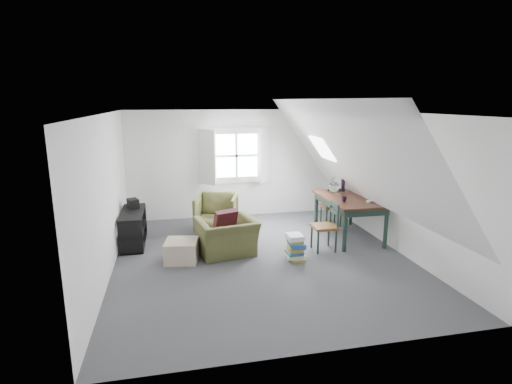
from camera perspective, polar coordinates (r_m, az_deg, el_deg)
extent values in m
plane|color=#46474B|center=(7.09, 0.90, -9.44)|extent=(5.50, 5.50, 0.00)
plane|color=white|center=(6.56, 0.98, 11.20)|extent=(5.50, 5.50, 0.00)
plane|color=white|center=(9.37, -2.85, 4.02)|extent=(5.00, 0.00, 5.00)
plane|color=white|center=(4.18, 9.51, -7.50)|extent=(5.00, 0.00, 5.00)
plane|color=white|center=(6.63, -20.63, -0.53)|extent=(0.00, 5.50, 5.50)
plane|color=white|center=(7.66, 19.48, 1.29)|extent=(0.00, 5.50, 5.50)
plane|color=white|center=(6.45, -12.62, 4.40)|extent=(3.19, 5.50, 4.48)
plane|color=white|center=(7.13, 13.24, 5.15)|extent=(3.19, 5.50, 4.48)
cube|color=white|center=(9.32, -2.85, 5.22)|extent=(1.30, 0.04, 1.30)
cube|color=white|center=(9.08, -6.94, 4.93)|extent=(0.35, 0.35, 1.25)
cube|color=white|center=(9.30, 1.47, 5.21)|extent=(0.35, 0.35, 1.25)
cube|color=white|center=(9.31, -2.84, 5.21)|extent=(1.00, 0.02, 1.00)
cube|color=white|center=(9.29, -2.82, 5.19)|extent=(1.08, 0.04, 0.05)
cube|color=white|center=(9.29, -2.82, 5.19)|extent=(0.05, 0.04, 1.08)
cube|color=white|center=(8.32, 9.43, 6.18)|extent=(0.35, 0.75, 0.47)
imported|color=#4B4D27|center=(7.30, -4.18, -8.81)|extent=(1.14, 1.03, 0.65)
imported|color=#4B4D27|center=(8.57, -5.62, -5.48)|extent=(1.04, 1.05, 0.78)
cube|color=#3D101A|center=(7.25, -4.42, -4.18)|extent=(0.48, 0.38, 0.44)
cube|color=#BCA68D|center=(7.04, -10.57, -8.25)|extent=(0.63, 0.63, 0.36)
cube|color=#331911|center=(8.13, 13.20, -0.90)|extent=(0.99, 1.65, 0.04)
cube|color=#1E322A|center=(8.15, 13.17, -1.50)|extent=(0.88, 1.54, 0.13)
cylinder|color=#1E322A|center=(7.43, 12.59, -5.48)|extent=(0.08, 0.08, 0.78)
cylinder|color=#1E322A|center=(7.80, 18.05, -4.94)|extent=(0.08, 0.08, 0.78)
cylinder|color=#1E322A|center=(8.73, 8.60, -2.55)|extent=(0.08, 0.08, 0.78)
cylinder|color=#1E322A|center=(9.04, 13.43, -2.22)|extent=(0.08, 0.08, 0.78)
sphere|color=silver|center=(8.44, 11.04, 0.72)|extent=(0.23, 0.23, 0.23)
cylinder|color=silver|center=(8.41, 11.08, 1.68)|extent=(0.07, 0.07, 0.12)
cylinder|color=black|center=(8.62, 12.31, 0.95)|extent=(0.08, 0.08, 0.26)
cylinder|color=#3F2D1E|center=(8.57, 12.40, 2.80)|extent=(0.03, 0.05, 0.46)
cylinder|color=#3F2D1E|center=(8.59, 12.47, 2.81)|extent=(0.04, 0.06, 0.46)
cylinder|color=#3F2D1E|center=(8.56, 12.37, 2.79)|extent=(0.05, 0.08, 0.46)
imported|color=black|center=(7.76, 12.47, -1.36)|extent=(0.12, 0.12, 0.10)
cube|color=white|center=(7.82, 15.93, -1.30)|extent=(0.13, 0.11, 0.04)
cube|color=brown|center=(8.93, 10.68, -1.98)|extent=(0.41, 0.41, 0.05)
cylinder|color=#1E322A|center=(9.20, 11.18, -3.03)|extent=(0.03, 0.03, 0.42)
cylinder|color=#1E322A|center=(8.91, 12.00, -3.59)|extent=(0.03, 0.03, 0.42)
cylinder|color=#1E322A|center=(9.08, 9.27, -3.17)|extent=(0.03, 0.03, 0.42)
cylinder|color=#1E322A|center=(8.79, 10.04, -3.74)|extent=(0.03, 0.03, 0.42)
cylinder|color=#1E322A|center=(8.78, 12.19, -0.87)|extent=(0.03, 0.03, 0.43)
cylinder|color=#1E322A|center=(8.66, 10.20, -0.99)|extent=(0.03, 0.03, 0.43)
cube|color=#1E322A|center=(8.68, 11.25, 0.18)|extent=(0.33, 0.03, 0.08)
cube|color=#1E322A|center=(8.71, 11.22, -0.62)|extent=(0.33, 0.03, 0.06)
cube|color=brown|center=(7.42, 9.69, -4.90)|extent=(0.42, 0.42, 0.05)
cylinder|color=#1E322A|center=(7.58, 7.95, -6.31)|extent=(0.04, 0.04, 0.43)
cylinder|color=#1E322A|center=(7.70, 10.34, -6.09)|extent=(0.04, 0.04, 0.43)
cylinder|color=#1E322A|center=(7.28, 8.86, -7.16)|extent=(0.04, 0.04, 0.43)
cylinder|color=#1E322A|center=(7.41, 11.34, -6.92)|extent=(0.04, 0.04, 0.43)
cylinder|color=#1E322A|center=(7.57, 10.62, -2.82)|extent=(0.04, 0.04, 0.45)
cylinder|color=#1E322A|center=(7.27, 11.64, -3.53)|extent=(0.04, 0.04, 0.45)
cube|color=#1E322A|center=(7.38, 11.18, -1.82)|extent=(0.03, 0.34, 0.08)
cube|color=#1E322A|center=(7.41, 11.14, -2.80)|extent=(0.03, 0.34, 0.06)
cube|color=black|center=(8.14, -16.98, -6.90)|extent=(0.42, 1.25, 0.03)
cube|color=black|center=(8.04, -17.11, -4.91)|extent=(0.42, 1.25, 0.03)
cube|color=black|center=(7.96, -17.26, -2.77)|extent=(0.42, 1.25, 0.03)
cube|color=black|center=(7.47, -17.49, -6.32)|extent=(0.42, 0.03, 0.62)
cube|color=black|center=(8.63, -16.79, -3.69)|extent=(0.42, 0.03, 0.62)
cube|color=#264C99|center=(7.76, -17.24, -7.01)|extent=(0.19, 0.21, 0.23)
cube|color=red|center=(8.20, -16.97, -5.91)|extent=(0.19, 0.25, 0.23)
cube|color=white|center=(7.81, -17.30, -4.50)|extent=(0.19, 0.23, 0.21)
cube|color=black|center=(8.17, -17.16, -1.63)|extent=(0.26, 0.30, 0.20)
cube|color=#B29933|center=(7.06, 5.79, -9.43)|extent=(0.24, 0.32, 0.04)
cube|color=white|center=(7.05, 5.49, -9.11)|extent=(0.31, 0.34, 0.04)
cube|color=white|center=(7.03, 5.90, -8.85)|extent=(0.26, 0.34, 0.04)
cube|color=#337F4C|center=(7.01, 5.43, -8.61)|extent=(0.26, 0.32, 0.03)
cube|color=#264C99|center=(6.98, 5.70, -8.44)|extent=(0.28, 0.36, 0.03)
cube|color=#B29933|center=(6.99, 5.63, -8.14)|extent=(0.24, 0.31, 0.03)
cube|color=#B29933|center=(7.00, 5.64, -7.82)|extent=(0.28, 0.35, 0.04)
cube|color=#264C99|center=(6.96, 5.98, -7.61)|extent=(0.28, 0.36, 0.04)
cube|color=#264C99|center=(6.93, 5.80, -7.32)|extent=(0.28, 0.34, 0.04)
cube|color=#B29933|center=(6.97, 5.60, -6.86)|extent=(0.25, 0.32, 0.04)
cube|color=white|center=(6.94, 5.53, -6.56)|extent=(0.26, 0.30, 0.05)
cube|color=white|center=(6.94, 5.57, -6.21)|extent=(0.26, 0.31, 0.04)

